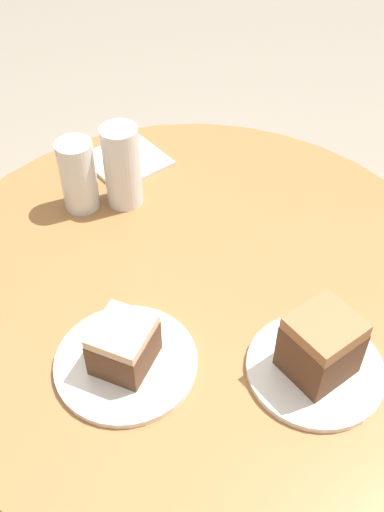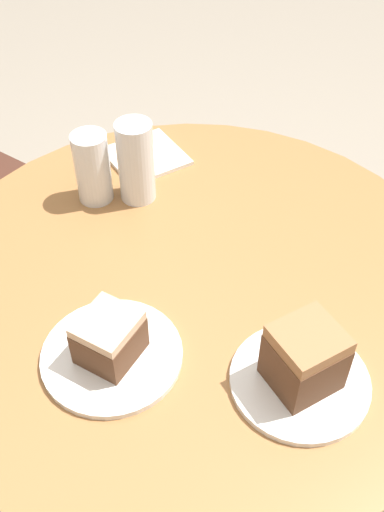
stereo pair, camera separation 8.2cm
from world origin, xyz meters
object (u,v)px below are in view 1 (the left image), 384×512
object	(u,v)px
plate_far	(126,363)
cake_slice_far	(124,345)
plate_near	(315,369)
glass_lemonade	(122,170)
glass_water	(79,179)
cake_slice_near	(321,346)

from	to	relation	value
plate_far	cake_slice_far	distance (m)	0.04
plate_near	glass_lemonade	bearing A→B (deg)	74.62
plate_far	glass_water	world-z (taller)	glass_water
cake_slice_near	plate_near	bearing A→B (deg)	0.00
plate_far	glass_lemonade	bearing A→B (deg)	41.10
cake_slice_near	glass_water	world-z (taller)	glass_water
plate_near	glass_lemonade	world-z (taller)	glass_lemonade
plate_near	plate_far	bearing A→B (deg)	124.09
glass_lemonade	cake_slice_far	bearing A→B (deg)	-138.90
glass_lemonade	glass_water	size ratio (longest dim) A/B	1.15
cake_slice_near	cake_slice_far	world-z (taller)	cake_slice_near
cake_slice_near	glass_water	distance (m)	0.52
cake_slice_near	glass_lemonade	xyz separation A→B (m)	(0.13, 0.46, 0.01)
plate_near	cake_slice_far	size ratio (longest dim) A/B	1.99
plate_near	plate_far	distance (m)	0.27
cake_slice_far	plate_near	bearing A→B (deg)	-55.91
glass_lemonade	glass_water	world-z (taller)	glass_lemonade
plate_far	glass_lemonade	xyz separation A→B (m)	(0.28, 0.24, 0.06)
plate_far	cake_slice_near	distance (m)	0.27
plate_far	glass_lemonade	world-z (taller)	glass_lemonade
cake_slice_near	glass_lemonade	world-z (taller)	glass_lemonade
glass_water	cake_slice_near	bearing A→B (deg)	-97.82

